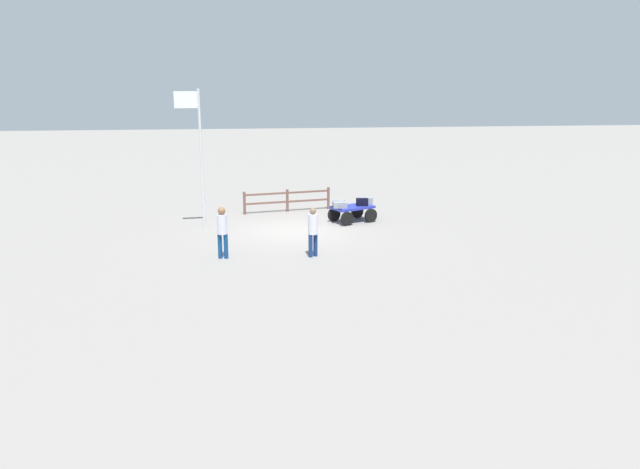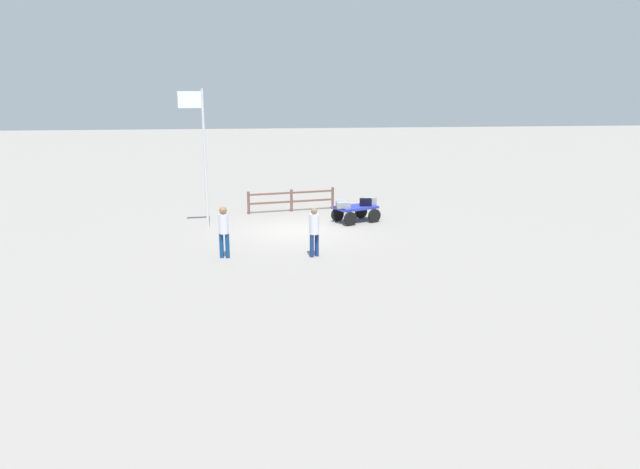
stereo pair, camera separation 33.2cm
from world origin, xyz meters
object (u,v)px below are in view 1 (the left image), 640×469
at_px(suitcase_grey, 340,205).
at_px(flagpole, 198,147).
at_px(suitcase_olive, 338,203).
at_px(worker_lead, 313,229).
at_px(worker_trailing, 222,229).
at_px(suitcase_dark, 362,202).
at_px(luggage_cart, 352,211).
at_px(suitcase_navy, 366,201).

relative_size(suitcase_grey, flagpole, 0.10).
relative_size(suitcase_olive, worker_lead, 0.34).
xyz_separation_m(worker_trailing, flagpole, (0.93, -4.43, 2.27)).
height_order(suitcase_grey, suitcase_dark, suitcase_dark).
distance_m(worker_lead, flagpole, 6.50).
xyz_separation_m(luggage_cart, suitcase_dark, (-0.43, -0.04, 0.37)).
xyz_separation_m(luggage_cart, worker_lead, (2.32, 5.06, 0.50)).
bearing_deg(suitcase_navy, worker_trailing, 40.92).
height_order(luggage_cart, worker_lead, worker_lead).
relative_size(suitcase_navy, flagpole, 0.11).
bearing_deg(suitcase_grey, worker_trailing, 43.98).
bearing_deg(suitcase_dark, suitcase_grey, 17.44).
bearing_deg(flagpole, suitcase_dark, -176.10).
bearing_deg(luggage_cart, suitcase_dark, -174.62).
xyz_separation_m(suitcase_grey, worker_trailing, (4.74, 4.57, 0.21)).
distance_m(suitcase_grey, suitcase_olive, 0.37).
relative_size(worker_lead, worker_trailing, 0.96).
bearing_deg(worker_trailing, suitcase_grey, -136.02).
xyz_separation_m(suitcase_navy, worker_trailing, (5.95, 5.16, 0.19)).
relative_size(luggage_cart, suitcase_dark, 4.05).
bearing_deg(suitcase_olive, worker_trailing, 46.25).
bearing_deg(suitcase_olive, worker_lead, 71.29).
distance_m(luggage_cart, worker_lead, 5.58).
bearing_deg(worker_lead, suitcase_grey, -110.11).
relative_size(suitcase_dark, flagpole, 0.09).
xyz_separation_m(luggage_cart, worker_trailing, (5.30, 4.84, 0.55)).
relative_size(luggage_cart, suitcase_grey, 3.64).
height_order(luggage_cart, suitcase_olive, suitcase_olive).
distance_m(suitcase_navy, worker_lead, 6.14).
height_order(luggage_cart, worker_trailing, worker_trailing).
xyz_separation_m(suitcase_navy, suitcase_olive, (1.22, 0.22, -0.02)).
bearing_deg(flagpole, suitcase_olive, -174.83).
bearing_deg(luggage_cart, worker_lead, 65.38).
bearing_deg(suitcase_grey, suitcase_olive, -89.12).
xyz_separation_m(suitcase_olive, worker_lead, (1.75, 5.15, 0.16)).
bearing_deg(suitcase_navy, suitcase_grey, 25.85).
bearing_deg(luggage_cart, suitcase_navy, -154.08).
xyz_separation_m(suitcase_dark, flagpole, (6.66, 0.45, 2.45)).
height_order(suitcase_navy, worker_lead, worker_lead).
xyz_separation_m(suitcase_grey, flagpole, (5.66, 0.14, 2.49)).
bearing_deg(flagpole, worker_trailing, 101.82).
height_order(suitcase_grey, worker_lead, worker_lead).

